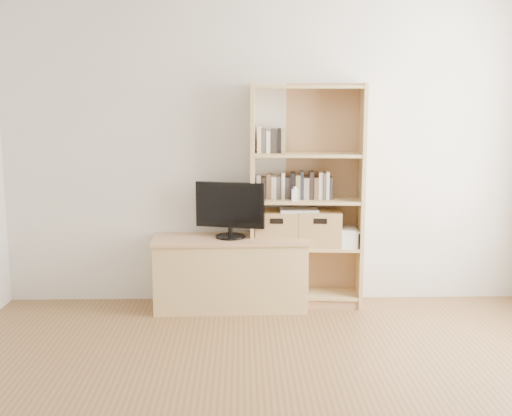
{
  "coord_description": "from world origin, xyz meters",
  "views": [
    {
      "loc": [
        -0.21,
        -3.01,
        1.76
      ],
      "look_at": [
        -0.1,
        1.9,
        0.92
      ],
      "focal_mm": 45.0,
      "sensor_mm": 36.0,
      "label": 1
    }
  ],
  "objects_px": {
    "tv_stand": "(231,274)",
    "television": "(230,210)",
    "bookshelf": "(307,196)",
    "laptop": "(299,210)",
    "baby_monitor": "(295,195)",
    "basket_left": "(277,228)",
    "basket_right": "(320,228)"
  },
  "relations": [
    {
      "from": "tv_stand",
      "to": "television",
      "type": "distance_m",
      "value": 0.55
    },
    {
      "from": "bookshelf",
      "to": "laptop",
      "type": "height_order",
      "value": "bookshelf"
    },
    {
      "from": "bookshelf",
      "to": "television",
      "type": "bearing_deg",
      "value": -169.95
    },
    {
      "from": "bookshelf",
      "to": "baby_monitor",
      "type": "relative_size",
      "value": 19.25
    },
    {
      "from": "tv_stand",
      "to": "baby_monitor",
      "type": "distance_m",
      "value": 0.87
    },
    {
      "from": "baby_monitor",
      "to": "basket_left",
      "type": "xyz_separation_m",
      "value": [
        -0.14,
        0.11,
        -0.3
      ]
    },
    {
      "from": "baby_monitor",
      "to": "basket_right",
      "type": "distance_m",
      "value": 0.38
    },
    {
      "from": "basket_left",
      "to": "bookshelf",
      "type": "bearing_deg",
      "value": 2.24
    },
    {
      "from": "bookshelf",
      "to": "basket_left",
      "type": "xyz_separation_m",
      "value": [
        -0.25,
        0.01,
        -0.27
      ]
    },
    {
      "from": "bookshelf",
      "to": "television",
      "type": "relative_size",
      "value": 3.21
    },
    {
      "from": "tv_stand",
      "to": "bookshelf",
      "type": "height_order",
      "value": "bookshelf"
    },
    {
      "from": "basket_right",
      "to": "laptop",
      "type": "bearing_deg",
      "value": -172.87
    },
    {
      "from": "basket_left",
      "to": "television",
      "type": "bearing_deg",
      "value": -163.42
    },
    {
      "from": "baby_monitor",
      "to": "basket_right",
      "type": "height_order",
      "value": "baby_monitor"
    },
    {
      "from": "television",
      "to": "tv_stand",
      "type": "bearing_deg",
      "value": 0.0
    },
    {
      "from": "laptop",
      "to": "bookshelf",
      "type": "bearing_deg",
      "value": 12.11
    },
    {
      "from": "television",
      "to": "baby_monitor",
      "type": "relative_size",
      "value": 6.0
    },
    {
      "from": "basket_right",
      "to": "bookshelf",
      "type": "bearing_deg",
      "value": -179.8
    },
    {
      "from": "tv_stand",
      "to": "basket_left",
      "type": "xyz_separation_m",
      "value": [
        0.4,
        0.08,
        0.38
      ]
    },
    {
      "from": "bookshelf",
      "to": "basket_right",
      "type": "distance_m",
      "value": 0.29
    },
    {
      "from": "baby_monitor",
      "to": "basket_left",
      "type": "relative_size",
      "value": 0.27
    },
    {
      "from": "bookshelf",
      "to": "basket_left",
      "type": "distance_m",
      "value": 0.37
    },
    {
      "from": "bookshelf",
      "to": "basket_right",
      "type": "xyz_separation_m",
      "value": [
        0.11,
        -0.01,
        -0.27
      ]
    },
    {
      "from": "television",
      "to": "basket_left",
      "type": "xyz_separation_m",
      "value": [
        0.4,
        0.08,
        -0.17
      ]
    },
    {
      "from": "basket_right",
      "to": "laptop",
      "type": "xyz_separation_m",
      "value": [
        -0.18,
        -0.0,
        0.16
      ]
    },
    {
      "from": "bookshelf",
      "to": "laptop",
      "type": "xyz_separation_m",
      "value": [
        -0.07,
        -0.01,
        -0.11
      ]
    },
    {
      "from": "baby_monitor",
      "to": "basket_right",
      "type": "bearing_deg",
      "value": 17.49
    },
    {
      "from": "laptop",
      "to": "basket_left",
      "type": "bearing_deg",
      "value": 172.13
    },
    {
      "from": "baby_monitor",
      "to": "basket_right",
      "type": "relative_size",
      "value": 0.27
    },
    {
      "from": "baby_monitor",
      "to": "tv_stand",
      "type": "bearing_deg",
      "value": 174.13
    },
    {
      "from": "tv_stand",
      "to": "basket_left",
      "type": "distance_m",
      "value": 0.56
    },
    {
      "from": "baby_monitor",
      "to": "laptop",
      "type": "relative_size",
      "value": 0.31
    }
  ]
}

